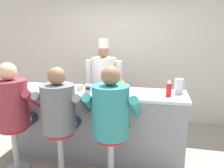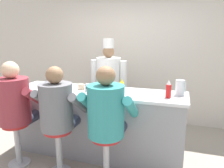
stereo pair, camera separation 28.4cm
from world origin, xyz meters
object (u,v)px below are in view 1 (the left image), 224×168
object	(u,v)px
coffee_mug_tan	(80,87)
diner_seated_teal	(111,114)
water_pitcher_clear	(179,86)
diner_seated_maroon	(13,106)
cereal_bowl	(101,92)
breakfast_plate	(60,89)
diner_seated_grey	(60,111)
mustard_bottle_yellow	(122,87)
ketchup_bottle_red	(169,88)
cook_in_whites_near	(104,82)
hot_sauce_bottle_orange	(112,89)
napkin_dispenser_chrome	(88,88)

from	to	relation	value
coffee_mug_tan	diner_seated_teal	distance (m)	0.85
water_pitcher_clear	diner_seated_maroon	bearing A→B (deg)	-162.15
diner_seated_maroon	cereal_bowl	bearing A→B (deg)	21.36
breakfast_plate	diner_seated_teal	xyz separation A→B (m)	(0.90, -0.52, -0.13)
diner_seated_grey	breakfast_plate	bearing A→B (deg)	114.37
diner_seated_grey	diner_seated_teal	world-z (taller)	diner_seated_teal
mustard_bottle_yellow	diner_seated_maroon	distance (m)	1.47
water_pitcher_clear	breakfast_plate	size ratio (longest dim) A/B	0.80
mustard_bottle_yellow	ketchup_bottle_red	bearing A→B (deg)	-1.30
diner_seated_maroon	diner_seated_teal	world-z (taller)	diner_seated_maroon
diner_seated_maroon	cook_in_whites_near	distance (m)	1.65
water_pitcher_clear	diner_seated_maroon	size ratio (longest dim) A/B	0.14
ketchup_bottle_red	diner_seated_grey	world-z (taller)	diner_seated_grey
mustard_bottle_yellow	water_pitcher_clear	bearing A→B (deg)	12.12
breakfast_plate	diner_seated_teal	bearing A→B (deg)	-29.95
water_pitcher_clear	coffee_mug_tan	bearing A→B (deg)	-175.42
ketchup_bottle_red	cook_in_whites_near	world-z (taller)	cook_in_whites_near
ketchup_bottle_red	breakfast_plate	world-z (taller)	ketchup_bottle_red
mustard_bottle_yellow	cereal_bowl	bearing A→B (deg)	-160.61
ketchup_bottle_red	cook_in_whites_near	bearing A→B (deg)	141.24
ketchup_bottle_red	cereal_bowl	distance (m)	0.92
hot_sauce_bottle_orange	diner_seated_maroon	distance (m)	1.32
mustard_bottle_yellow	diner_seated_maroon	size ratio (longest dim) A/B	0.14
diner_seated_teal	diner_seated_grey	bearing A→B (deg)	-179.85
mustard_bottle_yellow	breakfast_plate	distance (m)	0.94
mustard_bottle_yellow	diner_seated_grey	size ratio (longest dim) A/B	0.15
cereal_bowl	ketchup_bottle_red	bearing A→B (deg)	5.34
hot_sauce_bottle_orange	diner_seated_teal	bearing A→B (deg)	-78.12
diner_seated_grey	diner_seated_teal	xyz separation A→B (m)	(0.66, 0.00, 0.01)
cereal_bowl	cook_in_whites_near	distance (m)	1.01
diner_seated_maroon	hot_sauce_bottle_orange	bearing A→B (deg)	20.77
cereal_bowl	napkin_dispenser_chrome	distance (m)	0.22
napkin_dispenser_chrome	diner_seated_grey	size ratio (longest dim) A/B	0.08
water_pitcher_clear	coffee_mug_tan	xyz separation A→B (m)	(-1.41, -0.11, -0.06)
hot_sauce_bottle_orange	water_pitcher_clear	xyz separation A→B (m)	(0.91, 0.22, 0.03)
ketchup_bottle_red	coffee_mug_tan	distance (m)	1.27
coffee_mug_tan	cook_in_whites_near	world-z (taller)	cook_in_whites_near
water_pitcher_clear	cereal_bowl	world-z (taller)	water_pitcher_clear
ketchup_bottle_red	breakfast_plate	xyz separation A→B (m)	(-1.56, 0.01, -0.09)
cereal_bowl	diner_seated_maroon	bearing A→B (deg)	-158.64
hot_sauce_bottle_orange	mustard_bottle_yellow	bearing A→B (deg)	22.60
breakfast_plate	cereal_bowl	distance (m)	0.66
hot_sauce_bottle_orange	napkin_dispenser_chrome	bearing A→B (deg)	174.03
water_pitcher_clear	breakfast_plate	world-z (taller)	water_pitcher_clear
ketchup_bottle_red	diner_seated_grey	distance (m)	1.44
diner_seated_grey	napkin_dispenser_chrome	bearing A→B (deg)	66.97
hot_sauce_bottle_orange	water_pitcher_clear	bearing A→B (deg)	13.75
diner_seated_teal	mustard_bottle_yellow	bearing A→B (deg)	85.91
diner_seated_maroon	mustard_bottle_yellow	bearing A→B (deg)	20.96
mustard_bottle_yellow	diner_seated_grey	bearing A→B (deg)	-143.19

